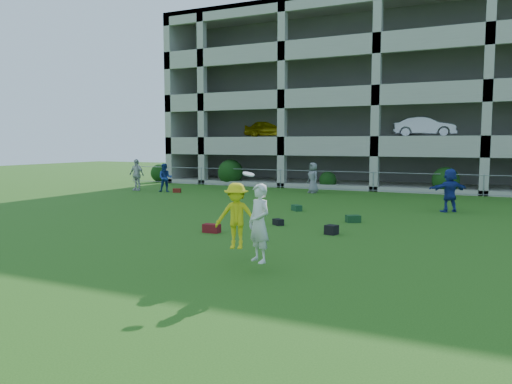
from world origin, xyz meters
The scene contains 15 objects.
ground centered at (0.00, 0.00, 0.00)m, with size 100.00×100.00×0.00m, color #235114.
bystander_a centered at (-11.08, 13.47, 0.85)m, with size 0.82×0.64×1.69m, color navy.
bystander_b centered at (-13.22, 13.50, 0.96)m, with size 1.13×0.47×1.92m, color silver.
bystander_c centered at (-2.99, 16.69, 0.89)m, with size 0.87×0.56×1.77m, color gray.
bystander_d centered at (4.81, 11.60, 0.92)m, with size 1.71×0.54×1.84m, color navy.
bag_red_a centered at (-1.76, 3.05, 0.14)m, with size 0.55×0.30×0.28m, color #570E10.
bag_black_b centered at (-0.38, 5.34, 0.11)m, with size 0.40×0.25×0.22m, color black.
bag_green_c centered at (1.85, 7.11, 0.13)m, with size 0.50×0.35×0.26m, color black.
crate_d centered at (1.85, 4.41, 0.15)m, with size 0.35×0.35×0.30m, color black.
bag_red_f centered at (-10.28, 13.51, 0.12)m, with size 0.45×0.28×0.24m, color #601A10.
bag_green_g centered at (-1.12, 9.13, 0.12)m, with size 0.50×0.30×0.25m, color #153B1D.
frisbee_contest centered at (1.13, -0.36, 1.13)m, with size 1.88×1.43×2.02m.
parking_garage centered at (-0.01, 27.70, 6.01)m, with size 30.00×14.00×12.00m.
fence centered at (0.00, 19.00, 0.61)m, with size 36.06×0.06×1.20m.
shrub_row centered at (4.59, 19.70, 1.51)m, with size 34.38×2.52×3.50m.
Camera 1 is at (6.42, -10.77, 2.91)m, focal length 35.00 mm.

